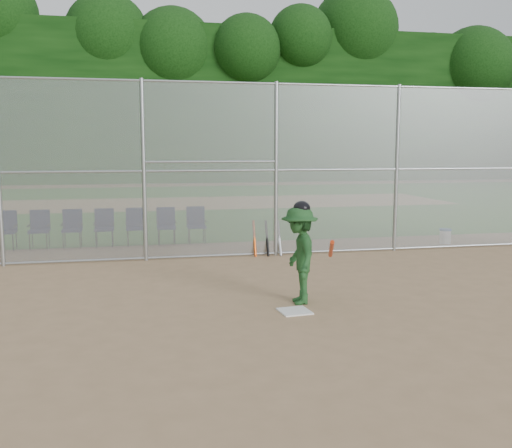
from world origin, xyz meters
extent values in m
plane|color=tan|center=(0.00, 0.00, 0.00)|extent=(100.00, 100.00, 0.00)
plane|color=#2C6A1F|center=(0.00, 18.00, 0.01)|extent=(100.00, 100.00, 0.00)
plane|color=tan|center=(0.00, 18.00, 0.01)|extent=(24.00, 24.00, 0.00)
cube|color=gray|center=(0.00, 5.00, 2.00)|extent=(16.00, 0.02, 4.00)
cylinder|color=#9EA3A8|center=(0.00, 5.00, 3.95)|extent=(16.00, 0.05, 0.05)
cube|color=black|center=(0.00, 35.00, 5.50)|extent=(80.00, 5.00, 11.00)
cube|color=white|center=(0.17, 0.42, 0.01)|extent=(0.50, 0.50, 0.02)
imported|color=#1D4A20|center=(0.38, 0.90, 0.80)|extent=(0.68, 1.07, 1.59)
ellipsoid|color=black|center=(0.38, 0.90, 1.56)|extent=(0.27, 0.30, 0.23)
cylinder|color=red|center=(0.78, 0.50, 0.95)|extent=(0.30, 0.79, 0.41)
cylinder|color=white|center=(5.77, 5.68, 0.17)|extent=(0.29, 0.29, 0.35)
cylinder|color=#295BB3|center=(5.77, 5.68, 0.37)|extent=(0.31, 0.31, 0.05)
cylinder|color=#D84C14|center=(0.49, 5.02, 0.41)|extent=(0.06, 0.32, 0.83)
cylinder|color=black|center=(0.79, 5.02, 0.41)|extent=(0.06, 0.35, 0.82)
cylinder|color=#B2B2B7|center=(1.09, 5.02, 0.40)|extent=(0.06, 0.38, 0.81)
camera|label=1|loc=(-2.17, -7.82, 2.53)|focal=40.00mm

